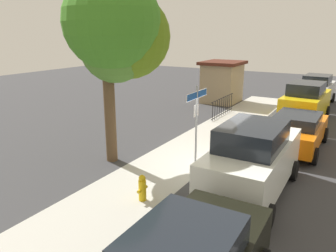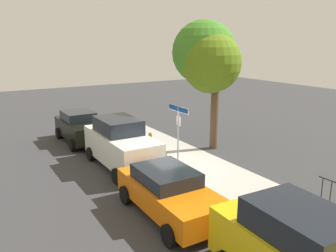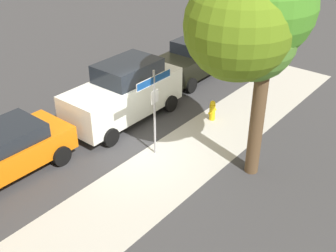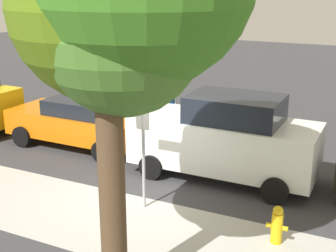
# 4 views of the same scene
# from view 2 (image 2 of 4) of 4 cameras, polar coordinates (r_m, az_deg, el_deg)

# --- Properties ---
(ground_plane) EXTENTS (60.00, 60.00, 0.00)m
(ground_plane) POSITION_cam_2_polar(r_m,az_deg,el_deg) (15.35, 0.80, -6.92)
(ground_plane) COLOR #38383A
(sidewalk_strip) EXTENTS (24.00, 2.60, 0.00)m
(sidewalk_strip) POSITION_cam_2_polar(r_m,az_deg,el_deg) (14.58, 9.43, -8.27)
(sidewalk_strip) COLOR #AFAEA5
(sidewalk_strip) RESTS_ON ground_plane
(street_sign) EXTENTS (1.53, 0.07, 2.90)m
(street_sign) POSITION_cam_2_polar(r_m,az_deg,el_deg) (15.11, 1.73, 0.87)
(street_sign) COLOR #9EA0A5
(street_sign) RESTS_ON ground_plane
(shade_tree) EXTENTS (3.73, 3.17, 6.54)m
(shade_tree) POSITION_cam_2_polar(r_m,az_deg,el_deg) (17.02, 6.66, 10.99)
(shade_tree) COLOR brown
(shade_tree) RESTS_ON ground_plane
(car_black) EXTENTS (4.07, 2.00, 1.71)m
(car_black) POSITION_cam_2_polar(r_m,az_deg,el_deg) (19.50, -14.55, -0.13)
(car_black) COLOR black
(car_black) RESTS_ON ground_plane
(car_white) EXTENTS (4.69, 2.03, 2.20)m
(car_white) POSITION_cam_2_polar(r_m,az_deg,el_deg) (15.19, -7.95, -2.96)
(car_white) COLOR white
(car_white) RESTS_ON ground_plane
(car_orange) EXTENTS (4.35, 2.07, 1.51)m
(car_orange) POSITION_cam_2_polar(r_m,az_deg,el_deg) (11.11, 0.20, -10.97)
(car_orange) COLOR orange
(car_orange) RESTS_ON ground_plane
(fire_hydrant) EXTENTS (0.42, 0.22, 0.78)m
(fire_hydrant) POSITION_cam_2_polar(r_m,az_deg,el_deg) (18.15, -3.00, -2.32)
(fire_hydrant) COLOR yellow
(fire_hydrant) RESTS_ON ground_plane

